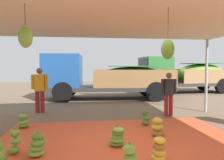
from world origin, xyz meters
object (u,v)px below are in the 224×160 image
(banana_bunch_4, at_px, (37,146))
(worker_1, at_px, (40,87))
(banana_bunch_2, at_px, (15,142))
(cargo_truck_main, at_px, (104,77))
(banana_bunch_8, at_px, (158,128))
(banana_bunch_0, at_px, (23,121))
(worker_0, at_px, (169,91))
(cargo_truck_far, at_px, (183,74))
(banana_bunch_3, at_px, (146,118))
(banana_bunch_9, at_px, (129,159))
(banana_bunch_7, at_px, (159,150))
(banana_bunch_6, at_px, (117,137))

(banana_bunch_4, xyz_separation_m, worker_1, (-0.75, 4.25, 0.78))
(banana_bunch_2, bearing_deg, cargo_truck_main, 71.65)
(banana_bunch_4, xyz_separation_m, banana_bunch_8, (2.70, 0.86, 0.01))
(banana_bunch_0, bearing_deg, worker_0, 11.36)
(banana_bunch_0, distance_m, cargo_truck_far, 11.54)
(banana_bunch_2, relative_size, worker_1, 0.32)
(worker_1, bearing_deg, banana_bunch_0, -91.32)
(banana_bunch_2, distance_m, cargo_truck_far, 12.69)
(cargo_truck_main, xyz_separation_m, worker_0, (1.88, -4.48, -0.31))
(cargo_truck_far, bearing_deg, worker_0, -119.24)
(banana_bunch_0, bearing_deg, banana_bunch_2, -79.84)
(banana_bunch_4, distance_m, worker_1, 4.38)
(banana_bunch_4, relative_size, banana_bunch_8, 0.96)
(banana_bunch_3, distance_m, cargo_truck_main, 5.75)
(worker_1, bearing_deg, banana_bunch_9, -64.96)
(banana_bunch_9, distance_m, cargo_truck_main, 8.43)
(banana_bunch_0, height_order, banana_bunch_7, banana_bunch_7)
(banana_bunch_3, relative_size, banana_bunch_4, 1.02)
(banana_bunch_0, height_order, banana_bunch_9, banana_bunch_9)
(banana_bunch_0, bearing_deg, banana_bunch_4, -69.11)
(banana_bunch_8, bearing_deg, banana_bunch_0, 160.48)
(banana_bunch_9, bearing_deg, cargo_truck_far, 60.50)
(banana_bunch_6, distance_m, worker_0, 3.58)
(banana_bunch_6, bearing_deg, banana_bunch_2, -175.49)
(banana_bunch_8, distance_m, cargo_truck_main, 6.77)
(banana_bunch_2, bearing_deg, banana_bunch_3, 28.67)
(banana_bunch_3, relative_size, worker_0, 0.32)
(banana_bunch_7, height_order, banana_bunch_9, banana_bunch_7)
(banana_bunch_9, relative_size, worker_0, 0.32)
(worker_1, bearing_deg, banana_bunch_2, -85.84)
(worker_1, bearing_deg, worker_0, -14.65)
(banana_bunch_3, xyz_separation_m, cargo_truck_far, (4.97, 7.96, 1.03))
(banana_bunch_7, bearing_deg, worker_1, 122.18)
(banana_bunch_3, xyz_separation_m, banana_bunch_4, (-2.71, -1.91, -0.01))
(banana_bunch_8, bearing_deg, banana_bunch_3, 89.41)
(banana_bunch_0, bearing_deg, worker_1, 88.68)
(worker_0, bearing_deg, banana_bunch_4, -141.75)
(cargo_truck_far, height_order, worker_1, cargo_truck_far)
(cargo_truck_main, relative_size, worker_0, 4.55)
(banana_bunch_8, relative_size, cargo_truck_far, 0.08)
(cargo_truck_main, bearing_deg, cargo_truck_far, 22.33)
(cargo_truck_far, bearing_deg, banana_bunch_9, -119.50)
(banana_bunch_6, distance_m, banana_bunch_9, 1.18)
(banana_bunch_4, xyz_separation_m, banana_bunch_9, (1.62, -0.84, 0.01))
(worker_1, bearing_deg, cargo_truck_main, 50.17)
(banana_bunch_0, distance_m, banana_bunch_8, 3.71)
(banana_bunch_0, distance_m, banana_bunch_6, 2.99)
(banana_bunch_3, xyz_separation_m, banana_bunch_6, (-1.10, -1.57, -0.02))
(banana_bunch_0, xyz_separation_m, worker_1, (0.05, 2.14, 0.79))
(banana_bunch_9, xyz_separation_m, worker_0, (2.24, 3.88, 0.68))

